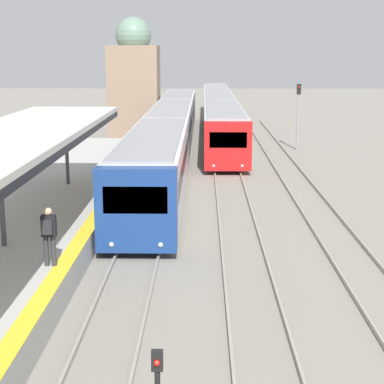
% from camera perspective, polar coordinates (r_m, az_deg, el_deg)
% --- Properties ---
extents(person_on_platform, '(0.40, 0.40, 1.66)m').
position_cam_1_polar(person_on_platform, '(18.09, -12.62, -3.48)').
color(person_on_platform, '#2D2D33').
rests_on(person_on_platform, station_platform).
extents(train_near, '(2.70, 45.16, 3.19)m').
position_cam_1_polar(train_near, '(43.02, -1.91, 5.67)').
color(train_near, navy).
rests_on(train_near, ground_plane).
extents(train_far, '(2.66, 44.03, 3.12)m').
position_cam_1_polar(train_far, '(57.32, 2.41, 7.28)').
color(train_far, red).
rests_on(train_far, ground_plane).
extents(signal_mast_far, '(0.28, 0.29, 4.59)m').
position_cam_1_polar(signal_mast_far, '(45.64, 9.42, 7.35)').
color(signal_mast_far, gray).
rests_on(signal_mast_far, ground_plane).
extents(distant_domed_building, '(4.00, 4.00, 9.52)m').
position_cam_1_polar(distant_domed_building, '(53.10, -5.16, 9.74)').
color(distant_domed_building, '#89705B').
rests_on(distant_domed_building, ground_plane).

